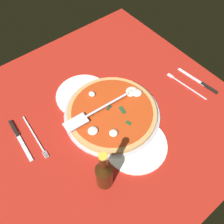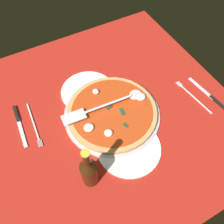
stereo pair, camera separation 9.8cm
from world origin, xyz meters
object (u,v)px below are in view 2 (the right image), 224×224
object	(u,v)px
dinner_plate_left	(88,92)
place_setting_near	(26,124)
beer_bottle	(89,171)
pizza	(112,112)
pizza_server	(95,109)
dinner_plate_right	(129,148)
place_setting_far	(202,97)

from	to	relation	value
dinner_plate_left	place_setting_near	bearing A→B (deg)	-83.72
place_setting_near	beer_bottle	distance (cm)	36.12
dinner_plate_left	pizza	xyz separation A→B (cm)	(15.60, 3.83, 1.77)
pizza_server	beer_bottle	world-z (taller)	beer_bottle
pizza	pizza_server	world-z (taller)	pizza_server
pizza	dinner_plate_right	bearing A→B (deg)	-6.04
place_setting_far	place_setting_near	bearing A→B (deg)	66.06
pizza_server	place_setting_far	bearing A→B (deg)	167.38
dinner_plate_left	pizza_server	xyz separation A→B (cm)	(12.73, -2.50, 4.48)
dinner_plate_right	beer_bottle	bearing A→B (deg)	-77.28
dinner_plate_right	pizza	xyz separation A→B (cm)	(-16.24, 1.72, 1.77)
dinner_plate_right	place_setting_near	bearing A→B (deg)	-132.82
place_setting_near	place_setting_far	bearing A→B (deg)	75.68
place_setting_far	pizza_server	bearing A→B (deg)	67.40
pizza	pizza_server	bearing A→B (deg)	-114.38
dinner_plate_right	pizza_server	bearing A→B (deg)	-166.42
pizza_server	beer_bottle	xyz separation A→B (cm)	(23.13, -13.15, 3.34)
dinner_plate_left	beer_bottle	size ratio (longest dim) A/B	1.07
pizza	pizza_server	size ratio (longest dim) A/B	1.23
pizza_server	place_setting_near	distance (cm)	28.38
pizza	dinner_plate_left	bearing A→B (deg)	-166.21
place_setting_far	beer_bottle	size ratio (longest dim) A/B	1.03
dinner_plate_left	dinner_plate_right	bearing A→B (deg)	3.80
dinner_plate_right	dinner_plate_left	bearing A→B (deg)	-176.20
place_setting_far	beer_bottle	world-z (taller)	beer_bottle
pizza	beer_bottle	distance (cm)	28.75
pizza	place_setting_near	bearing A→B (deg)	-110.84
place_setting_near	place_setting_far	xyz separation A→B (cm)	(22.71, 71.03, -0.01)
place_setting_far	beer_bottle	distance (cm)	59.25
dinner_plate_right	place_setting_near	world-z (taller)	place_setting_near
dinner_plate_left	place_setting_near	distance (cm)	29.00
dinner_plate_right	beer_bottle	distance (cm)	19.83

